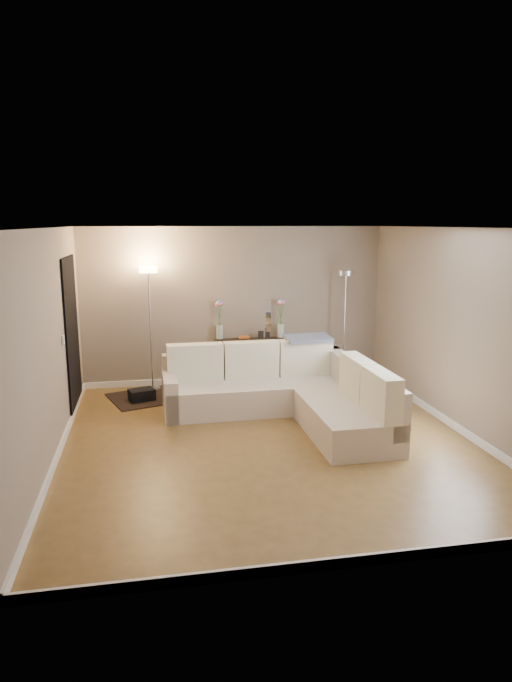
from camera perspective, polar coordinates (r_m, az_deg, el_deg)
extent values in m
cube|color=brown|center=(7.20, 1.19, -9.93)|extent=(5.00, 5.50, 0.01)
cube|color=white|center=(6.69, 1.29, 11.31)|extent=(5.00, 5.50, 0.01)
cube|color=gray|center=(9.51, -2.18, 3.55)|extent=(5.00, 0.02, 2.60)
cube|color=gray|center=(4.25, 8.94, -6.99)|extent=(5.00, 0.02, 2.60)
cube|color=gray|center=(6.78, -20.00, -0.50)|extent=(0.02, 5.50, 2.60)
cube|color=gray|center=(7.74, 19.76, 0.96)|extent=(0.02, 5.50, 2.60)
cube|color=white|center=(9.74, -2.10, -3.77)|extent=(5.00, 0.03, 0.10)
cube|color=white|center=(4.82, 8.33, -21.11)|extent=(5.00, 0.03, 0.10)
cube|color=white|center=(7.14, -19.08, -10.35)|extent=(0.03, 5.50, 0.10)
cube|color=white|center=(8.04, 18.98, -7.83)|extent=(0.03, 5.50, 0.10)
cube|color=black|center=(8.47, -17.91, 0.59)|extent=(0.02, 1.20, 2.20)
cube|color=white|center=(7.62, -18.73, 0.11)|extent=(0.02, 0.08, 0.12)
cube|color=beige|center=(8.28, 0.19, -5.45)|extent=(2.69, 0.96, 0.41)
cube|color=beige|center=(8.54, -0.29, -2.89)|extent=(2.68, 0.24, 0.58)
cube|color=beige|center=(8.11, -8.59, -5.34)|extent=(0.20, 0.93, 0.58)
cube|color=beige|center=(7.34, 9.01, -7.91)|extent=(0.95, 1.66, 0.41)
cube|color=beige|center=(7.78, 10.41, -4.56)|extent=(0.24, 2.58, 0.58)
cube|color=#F7F1CA|center=(8.27, -6.12, -2.13)|extent=(0.81, 0.24, 0.54)
cube|color=#F7F1CA|center=(8.38, -0.49, -1.88)|extent=(0.81, 0.24, 0.54)
cube|color=#F7F1CA|center=(8.57, 4.93, -1.61)|extent=(0.81, 0.24, 0.54)
cube|color=#F7F1CA|center=(7.56, 10.09, -3.59)|extent=(0.24, 0.74, 0.54)
cube|color=#F7F1CA|center=(6.87, 12.42, -5.24)|extent=(0.24, 0.74, 0.54)
cube|color=slate|center=(8.54, 5.24, 0.28)|extent=(0.70, 0.44, 0.09)
cube|color=black|center=(9.51, -0.55, 0.08)|extent=(1.23, 0.38, 0.04)
cube|color=black|center=(9.41, -3.83, -2.42)|extent=(0.04, 0.04, 0.71)
cube|color=black|center=(9.66, -3.96, -2.04)|extent=(0.04, 0.04, 0.71)
cube|color=black|center=(9.56, 2.91, -2.18)|extent=(0.04, 0.04, 0.71)
cube|color=black|center=(9.81, 2.61, -1.81)|extent=(0.04, 0.04, 0.71)
cube|color=black|center=(9.64, -0.54, -3.19)|extent=(1.16, 0.34, 0.03)
cube|color=#BF3333|center=(9.56, -3.52, -2.70)|extent=(0.03, 0.15, 0.18)
cube|color=#3359A5|center=(9.56, -3.30, -2.64)|extent=(0.04, 0.15, 0.20)
cube|color=gold|center=(9.56, -3.03, -2.58)|extent=(0.05, 0.15, 0.22)
cube|color=#3F7F4C|center=(9.57, -2.74, -2.68)|extent=(0.05, 0.15, 0.18)
cube|color=#994C99|center=(9.57, -2.47, -2.61)|extent=(0.03, 0.15, 0.20)
cube|color=orange|center=(9.58, -2.24, -2.55)|extent=(0.04, 0.15, 0.22)
cube|color=#262626|center=(9.59, -1.98, -2.65)|extent=(0.05, 0.15, 0.18)
cube|color=#4C99B2|center=(9.59, -1.69, -2.59)|extent=(0.05, 0.15, 0.20)
cube|color=#B2A58C|center=(9.59, -1.43, -2.52)|extent=(0.03, 0.15, 0.22)
cube|color=brown|center=(9.60, -1.20, -2.62)|extent=(0.04, 0.15, 0.18)
cube|color=navy|center=(9.60, -0.94, -2.56)|extent=(0.05, 0.15, 0.20)
cube|color=gold|center=(9.61, -0.64, -2.49)|extent=(0.05, 0.15, 0.22)
cube|color=black|center=(9.60, -0.70, 2.54)|extent=(0.86, 0.07, 0.68)
cube|color=white|center=(9.58, -0.69, 2.52)|extent=(0.75, 0.04, 0.56)
cube|color=#C45E22|center=(9.46, -1.22, 0.38)|extent=(0.17, 0.12, 0.04)
cube|color=black|center=(9.47, 0.48, 0.66)|extent=(0.09, 0.02, 0.12)
cube|color=black|center=(9.49, 1.15, 0.62)|extent=(0.08, 0.02, 0.10)
cylinder|color=silver|center=(9.43, -3.68, 0.90)|extent=(0.12, 0.12, 0.23)
cylinder|color=#38722D|center=(9.38, -3.80, 2.47)|extent=(0.09, 0.01, 0.39)
sphere|color=#E5598C|center=(9.35, -3.94, 3.66)|extent=(0.07, 0.07, 0.07)
cylinder|color=#38722D|center=(9.38, -3.75, 2.53)|extent=(0.05, 0.01, 0.41)
sphere|color=white|center=(9.35, -3.83, 3.78)|extent=(0.07, 0.07, 0.07)
cylinder|color=#38722D|center=(9.38, -3.70, 2.59)|extent=(0.01, 0.01, 0.43)
sphere|color=#598CE5|center=(9.35, -3.72, 3.90)|extent=(0.07, 0.07, 0.07)
cylinder|color=#38722D|center=(9.39, -3.65, 2.48)|extent=(0.05, 0.01, 0.39)
sphere|color=#E58C4C|center=(9.36, -3.60, 3.67)|extent=(0.07, 0.07, 0.07)
cylinder|color=#38722D|center=(9.38, -3.60, 2.54)|extent=(0.10, 0.01, 0.40)
sphere|color=#D866B2|center=(9.36, -3.49, 3.79)|extent=(0.07, 0.07, 0.07)
cylinder|color=silver|center=(9.57, 2.49, 1.07)|extent=(0.12, 0.12, 0.23)
cylinder|color=#38722D|center=(9.52, 2.41, 2.62)|extent=(0.09, 0.01, 0.39)
sphere|color=#E5598C|center=(9.49, 2.30, 3.80)|extent=(0.07, 0.07, 0.07)
cylinder|color=#38722D|center=(9.52, 2.46, 2.68)|extent=(0.05, 0.01, 0.41)
sphere|color=white|center=(9.49, 2.41, 3.91)|extent=(0.07, 0.07, 0.07)
cylinder|color=#38722D|center=(9.52, 2.51, 2.74)|extent=(0.01, 0.01, 0.43)
sphere|color=#598CE5|center=(9.49, 2.52, 4.02)|extent=(0.07, 0.07, 0.07)
cylinder|color=#38722D|center=(9.52, 2.56, 2.63)|extent=(0.05, 0.01, 0.39)
sphere|color=#E58C4C|center=(9.50, 2.63, 3.80)|extent=(0.07, 0.07, 0.07)
cylinder|color=#38722D|center=(9.52, 2.61, 2.68)|extent=(0.10, 0.01, 0.40)
sphere|color=#D866B2|center=(9.50, 2.73, 3.91)|extent=(0.07, 0.07, 0.07)
cylinder|color=silver|center=(9.41, -10.29, -4.73)|extent=(0.33, 0.33, 0.03)
cylinder|color=silver|center=(9.19, -10.50, 0.92)|extent=(0.04, 0.04, 1.89)
cylinder|color=#FFBF72|center=(9.06, -10.74, 7.02)|extent=(0.35, 0.35, 0.09)
cylinder|color=silver|center=(9.78, 8.66, -4.05)|extent=(0.31, 0.31, 0.03)
cylinder|color=silver|center=(9.57, 8.82, 1.16)|extent=(0.03, 0.03, 1.81)
cylinder|color=silver|center=(9.45, 9.00, 6.77)|extent=(0.34, 0.34, 0.08)
cube|color=black|center=(9.04, -10.16, -5.47)|extent=(1.53, 1.33, 0.02)
cube|color=black|center=(8.85, -11.35, -5.50)|extent=(0.43, 0.36, 0.24)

